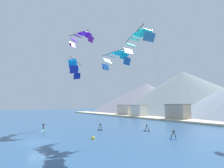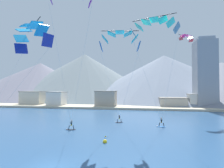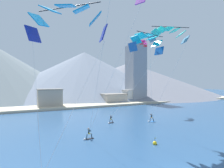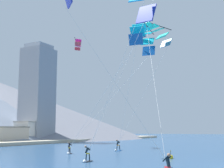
% 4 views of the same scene
% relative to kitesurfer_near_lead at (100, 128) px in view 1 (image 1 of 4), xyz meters
% --- Properties ---
extents(ground_plane, '(400.00, 400.00, 0.00)m').
position_rel_kitesurfer_near_lead_xyz_m(ground_plane, '(4.21, -14.29, -0.48)').
color(ground_plane, navy).
extents(kitesurfer_near_lead, '(1.78, 0.71, 1.69)m').
position_rel_kitesurfer_near_lead_xyz_m(kitesurfer_near_lead, '(0.00, 0.00, 0.00)').
color(kitesurfer_near_lead, black).
rests_on(kitesurfer_near_lead, ground).
extents(kitesurfer_near_trail, '(1.70, 1.24, 1.80)m').
position_rel_kitesurfer_near_lead_xyz_m(kitesurfer_near_trail, '(-7.06, -11.12, 0.07)').
color(kitesurfer_near_trail, '#33B266').
rests_on(kitesurfer_near_trail, ground).
extents(kitesurfer_mid_center, '(1.73, 1.15, 1.66)m').
position_rel_kitesurfer_near_lead_xyz_m(kitesurfer_mid_center, '(7.46, 7.87, -0.04)').
color(kitesurfer_mid_center, black).
rests_on(kitesurfer_mid_center, ground).
extents(kitesurfer_far_left, '(1.76, 0.66, 1.75)m').
position_rel_kitesurfer_near_lead_xyz_m(kitesurfer_far_left, '(15.84, 5.18, 0.04)').
color(kitesurfer_far_left, '#337FDB').
rests_on(kitesurfer_far_left, ground).
extents(parafoil_kite_near_lead, '(6.10, 8.44, 19.95)m').
position_rel_kitesurfer_near_lead_xyz_m(parafoil_kite_near_lead, '(2.89, -6.77, 19.71)').
color(parafoil_kite_near_lead, '#731995').
extents(parafoil_kite_near_trail, '(8.50, 8.75, 15.70)m').
position_rel_kitesurfer_near_lead_xyz_m(parafoil_kite_near_trail, '(-4.14, -5.30, 14.94)').
color(parafoil_kite_near_trail, navy).
extents(parafoil_kite_mid_center, '(6.48, 11.31, 14.83)m').
position_rel_kitesurfer_near_lead_xyz_m(parafoil_kite_mid_center, '(9.08, -2.23, 14.43)').
color(parafoil_kite_mid_center, '#1554A2').
extents(parafoil_kite_far_left, '(7.58, 8.33, 16.76)m').
position_rel_kitesurfer_near_lead_xyz_m(parafoil_kite_far_left, '(14.39, -1.46, 16.59)').
color(parafoil_kite_far_left, teal).
extents(race_marker_buoy, '(0.56, 0.56, 1.02)m').
position_rel_kitesurfer_near_lead_xyz_m(race_marker_buoy, '(7.55, -6.07, -0.33)').
color(race_marker_buoy, yellow).
rests_on(race_marker_buoy, ground).
extents(shoreline_strip, '(180.00, 10.00, 0.70)m').
position_rel_kitesurfer_near_lead_xyz_m(shoreline_strip, '(4.21, 34.75, -0.13)').
color(shoreline_strip, beige).
rests_on(shoreline_strip, ground).
extents(shore_building_quay_east, '(7.90, 6.19, 6.31)m').
position_rel_kitesurfer_near_lead_xyz_m(shore_building_quay_east, '(-1.23, 36.93, 2.68)').
color(shore_building_quay_east, '#A89E8E').
rests_on(shore_building_quay_east, ground).
extents(shore_building_quay_west, '(9.56, 6.45, 6.05)m').
position_rel_kitesurfer_near_lead_xyz_m(shore_building_quay_west, '(-33.29, 38.61, 2.55)').
color(shore_building_quay_west, beige).
rests_on(shore_building_quay_west, ground).
extents(shore_building_old_town, '(6.52, 6.31, 5.98)m').
position_rel_kitesurfer_near_lead_xyz_m(shore_building_old_town, '(-21.33, 36.52, 2.52)').
color(shore_building_old_town, silver).
rests_on(shore_building_old_town, ground).
extents(mountain_peak_central_summit, '(112.34, 112.34, 33.52)m').
position_rel_kitesurfer_near_lead_xyz_m(mountain_peak_central_summit, '(-30.84, 99.16, 16.28)').
color(mountain_peak_central_summit, slate).
rests_on(mountain_peak_central_summit, ground).
extents(mountain_peak_east_shoulder, '(100.62, 100.62, 26.19)m').
position_rel_kitesurfer_near_lead_xyz_m(mountain_peak_east_shoulder, '(-62.25, 89.93, 12.61)').
color(mountain_peak_east_shoulder, slate).
rests_on(mountain_peak_east_shoulder, ground).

